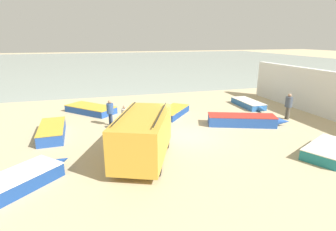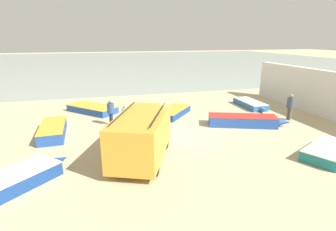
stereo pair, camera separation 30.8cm
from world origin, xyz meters
TOP-DOWN VIEW (x-y plane):
  - ground_plane at (0.00, 0.00)m, footprint 200.00×200.00m
  - sea_water at (0.00, 52.00)m, footprint 120.00×80.00m
  - harbor_wall at (11.05, 1.00)m, footprint 0.50×15.52m
  - parked_van at (-2.85, -2.36)m, footprint 3.71×5.15m
  - fishing_rowboat_0 at (0.54, 4.12)m, footprint 3.32×3.67m
  - fishing_rowboat_1 at (7.42, 4.85)m, footprint 1.37×4.07m
  - fishing_rowboat_2 at (-7.41, 2.19)m, footprint 1.50×4.31m
  - fishing_rowboat_3 at (-5.30, 6.76)m, footprint 4.05×4.15m
  - fishing_rowboat_4 at (-8.07, -3.62)m, footprint 3.97×3.85m
  - fishing_rowboat_5 at (4.46, 0.70)m, footprint 5.21×2.70m
  - fishing_rowboat_6 at (5.95, -4.47)m, footprint 3.88×2.82m
  - fisherman_0 at (-3.97, 3.14)m, footprint 0.44×0.44m
  - fisherman_1 at (-3.18, 1.86)m, footprint 0.42×0.42m
  - fisherman_2 at (8.08, 1.08)m, footprint 0.48×0.48m

SIDE VIEW (x-z plane):
  - ground_plane at x=0.00m, z-range 0.00..0.00m
  - sea_water at x=0.00m, z-range 0.00..0.01m
  - fishing_rowboat_1 at x=7.42m, z-range 0.00..0.50m
  - fishing_rowboat_0 at x=0.54m, z-range 0.00..0.51m
  - fishing_rowboat_3 at x=-5.30m, z-range 0.00..0.52m
  - fishing_rowboat_6 at x=5.95m, z-range 0.00..0.54m
  - fishing_rowboat_4 at x=-8.07m, z-range 0.00..0.58m
  - fishing_rowboat_2 at x=-7.41m, z-range 0.00..0.65m
  - fishing_rowboat_5 at x=4.46m, z-range 0.00..0.68m
  - fisherman_1 at x=-3.18m, z-range 0.16..1.76m
  - fisherman_0 at x=-3.97m, z-range 0.16..1.84m
  - fisherman_2 at x=8.08m, z-range 0.18..2.01m
  - parked_van at x=-2.85m, z-range 0.04..2.34m
  - harbor_wall at x=11.05m, z-range 0.00..3.29m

